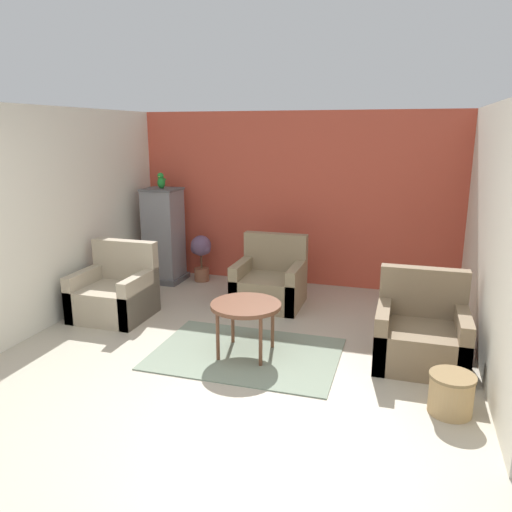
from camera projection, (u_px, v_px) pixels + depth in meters
The scene contains 13 objects.
ground_plane at pixel (185, 420), 3.84m from camera, with size 20.00×20.00×0.00m, color #B2A893.
wall_back_accent at pixel (295, 199), 7.06m from camera, with size 4.66×0.06×2.43m.
wall_left at pixel (72, 213), 5.94m from camera, with size 0.06×3.77×2.43m.
wall_right at pixel (492, 236), 4.64m from camera, with size 0.06×3.77×2.43m.
area_rug at pixel (246, 354), 4.97m from camera, with size 1.82×1.27×0.01m.
coffee_table at pixel (246, 308), 4.85m from camera, with size 0.69×0.69×0.54m.
armchair_left at pixel (115, 294), 5.93m from camera, with size 0.83×0.76×0.87m.
armchair_right at pixel (421, 336), 4.73m from camera, with size 0.83×0.76×0.87m.
armchair_middle at pixel (270, 283), 6.34m from camera, with size 0.83×0.76×0.87m.
birdcage at pixel (164, 236), 7.25m from camera, with size 0.55×0.55×1.36m.
parrot at pixel (161, 181), 7.06m from camera, with size 0.11×0.19×0.23m.
potted_plant at pixel (201, 252), 7.29m from camera, with size 0.33×0.30×0.68m.
wicker_basket at pixel (451, 392), 3.90m from camera, with size 0.35×0.35×0.33m.
Camera 1 is at (1.52, -3.10, 2.17)m, focal length 35.00 mm.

